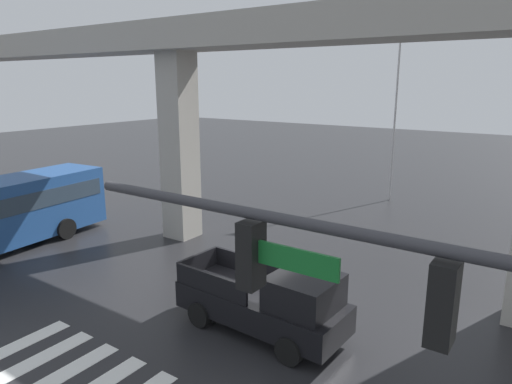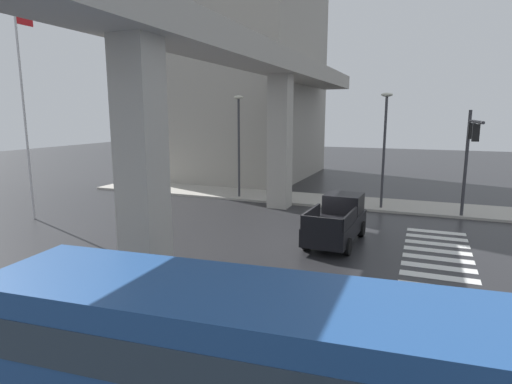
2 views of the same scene
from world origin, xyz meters
The scene contains 5 objects.
ground_plane centered at (0.00, 0.00, 0.00)m, with size 120.00×120.00×0.00m, color #232326.
elevated_overpass centered at (0.00, 4.15, 8.22)m, with size 48.92×2.50×9.59m.
pickup_truck centered at (0.98, -0.83, 0.99)m, with size 5.18×2.27×2.08m.
traffic_signal_mast centered at (6.54, -6.67, 4.39)m, with size 6.49×0.32×6.20m.
flagpole centered at (-1.15, 16.26, 6.61)m, with size 1.16×0.12×11.58m.
Camera 1 is at (7.43, -10.91, 7.11)m, focal length 32.15 mm.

